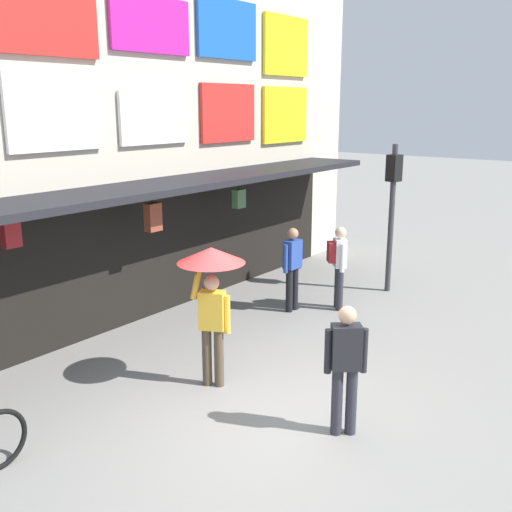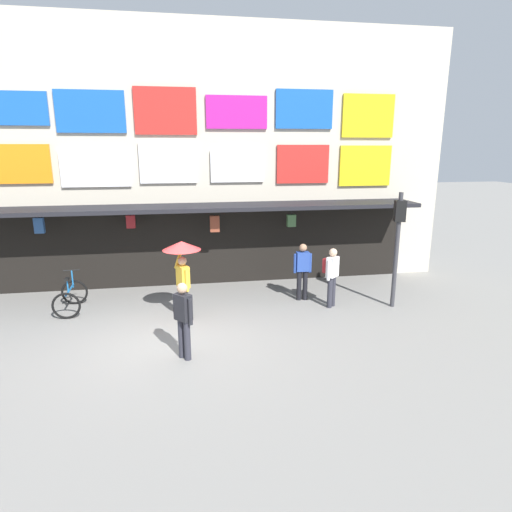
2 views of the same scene
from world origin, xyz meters
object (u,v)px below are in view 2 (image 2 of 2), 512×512
pedestrian_in_green (303,269)px  pedestrian_in_purple (331,273)px  pedestrian_in_black (183,317)px  traffic_light_far (398,232)px  pedestrian_with_umbrella (182,258)px  bicycle_parked (71,297)px

pedestrian_in_green → pedestrian_in_purple: 0.92m
pedestrian_in_black → pedestrian_in_green: bearing=42.0°
pedestrian_in_black → pedestrian_in_purple: bearing=30.7°
traffic_light_far → pedestrian_with_umbrella: (-5.78, 0.03, -0.50)m
pedestrian_in_green → pedestrian_in_purple: (0.64, -0.67, 0.04)m
pedestrian_in_green → traffic_light_far: bearing=-21.7°
pedestrian_in_black → traffic_light_far: bearing=20.3°
traffic_light_far → pedestrian_in_purple: traffic_light_far is taller
traffic_light_far → pedestrian_in_purple: size_ratio=1.90×
bicycle_parked → pedestrian_with_umbrella: 3.46m
traffic_light_far → pedestrian_in_black: traffic_light_far is taller
traffic_light_far → pedestrian_in_purple: bearing=170.9°
bicycle_parked → pedestrian_with_umbrella: bearing=-19.7°
pedestrian_in_black → pedestrian_with_umbrella: bearing=89.7°
traffic_light_far → pedestrian_with_umbrella: bearing=179.7°
pedestrian_in_green → pedestrian_in_black: (-3.42, -3.08, 0.00)m
bicycle_parked → pedestrian_in_black: size_ratio=0.71×
pedestrian_in_purple → pedestrian_in_black: 4.72m
traffic_light_far → pedestrian_in_green: bearing=158.3°
traffic_light_far → pedestrian_in_purple: 2.10m
pedestrian_with_umbrella → pedestrian_in_green: (3.41, 0.91, -0.69)m
bicycle_parked → pedestrian_in_purple: bearing=-6.8°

